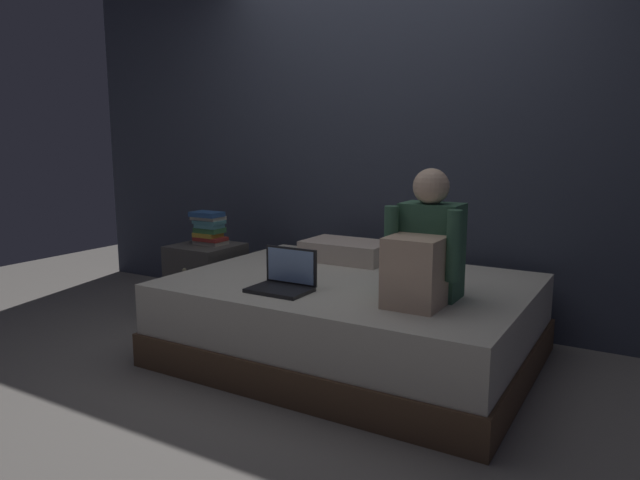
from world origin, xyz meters
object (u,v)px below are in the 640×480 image
Objects in this scene: nightstand at (207,280)px; person_sitting at (425,251)px; laptop at (285,280)px; book_stack at (209,228)px; bed at (352,319)px; pillow at (347,251)px.

nightstand is 0.80× the size of person_sitting.
laptop is (-0.71, -0.19, -0.20)m from person_sitting.
book_stack is (-1.09, 0.64, 0.11)m from laptop.
person_sitting is at bearing -13.33° from nightstand.
person_sitting is 0.76m from laptop.
bed is 1.32m from nightstand.
bed is 0.61m from pillow.
book_stack is at bearing 62.31° from nightstand.
nightstand is 1.92m from person_sitting.
bed is 6.25× the size of laptop.
laptop is 0.57× the size of pillow.
laptop reaches higher than nightstand.
laptop is at bearing -165.38° from person_sitting.
book_stack is at bearing 169.52° from bed.
person_sitting is 2.05× the size of laptop.
book_stack is (0.01, 0.03, 0.38)m from nightstand.
nightstand is at bearing 166.67° from person_sitting.
pillow is (-0.28, 0.45, 0.30)m from bed.
person_sitting reaches higher than bed.
bed is 3.84× the size of nightstand.
bed is 3.57× the size of pillow.
bed is at bearing -10.48° from book_stack.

